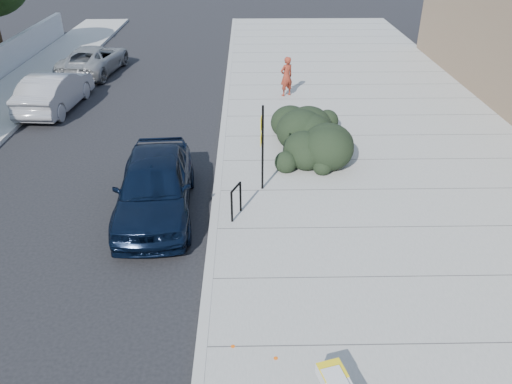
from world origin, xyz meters
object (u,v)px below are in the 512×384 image
at_px(bike_rack, 236,198).
at_px(sedan_navy, 155,185).
at_px(sign_post, 262,143).
at_px(suv_silver, 94,59).
at_px(pedestrian, 286,76).
at_px(wagon_silver, 55,91).

relative_size(bike_rack, sedan_navy, 0.18).
distance_m(sign_post, suv_silver, 14.98).
relative_size(sedan_navy, pedestrian, 2.90).
relative_size(suv_silver, pedestrian, 2.91).
height_order(bike_rack, pedestrian, pedestrian).
bearing_deg(suv_silver, sign_post, 130.47).
distance_m(sign_post, wagon_silver, 11.13).
bearing_deg(bike_rack, sign_post, 87.28).
height_order(sedan_navy, pedestrian, pedestrian).
height_order(sedan_navy, wagon_silver, sedan_navy).
relative_size(bike_rack, wagon_silver, 0.20).
height_order(sign_post, pedestrian, sign_post).
bearing_deg(sign_post, sedan_navy, -155.40).
height_order(wagon_silver, pedestrian, pedestrian).
bearing_deg(wagon_silver, sedan_navy, 127.76).
bearing_deg(pedestrian, sedan_navy, 34.10).
bearing_deg(bike_rack, wagon_silver, 154.01).
distance_m(sign_post, pedestrian, 8.49).
xyz_separation_m(bike_rack, wagon_silver, (-7.66, 8.78, 0.07)).
xyz_separation_m(sign_post, pedestrian, (1.31, 8.37, -0.61)).
bearing_deg(sign_post, bike_rack, -110.04).
bearing_deg(suv_silver, wagon_silver, 94.88).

